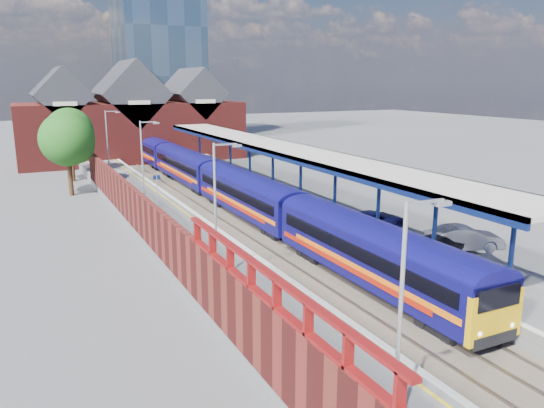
{
  "coord_description": "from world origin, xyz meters",
  "views": [
    {
      "loc": [
        -15.13,
        -18.03,
        10.89
      ],
      "look_at": [
        0.53,
        14.02,
        2.6
      ],
      "focal_mm": 35.0,
      "sensor_mm": 36.0,
      "label": 1
    }
  ],
  "objects_px": {
    "platform_sign": "(157,185)",
    "parked_car_silver": "(464,238)",
    "train": "(214,177)",
    "lamp_post_b": "(218,204)",
    "lamp_post_c": "(144,161)",
    "lamp_post_d": "(109,140)",
    "parked_car_dark": "(438,245)",
    "lamp_post_a": "(404,312)",
    "parked_car_blue": "(375,220)"
  },
  "relations": [
    {
      "from": "lamp_post_b",
      "to": "parked_car_dark",
      "type": "distance_m",
      "value": 13.46
    },
    {
      "from": "parked_car_blue",
      "to": "parked_car_silver",
      "type": "bearing_deg",
      "value": -164.7
    },
    {
      "from": "lamp_post_b",
      "to": "parked_car_blue",
      "type": "relative_size",
      "value": 1.48
    },
    {
      "from": "lamp_post_c",
      "to": "lamp_post_d",
      "type": "height_order",
      "value": "same"
    },
    {
      "from": "train",
      "to": "lamp_post_a",
      "type": "xyz_separation_m",
      "value": [
        -7.86,
        -36.38,
        2.87
      ]
    },
    {
      "from": "lamp_post_c",
      "to": "parked_car_dark",
      "type": "xyz_separation_m",
      "value": [
        12.9,
        -17.76,
        -3.4
      ]
    },
    {
      "from": "lamp_post_c",
      "to": "parked_car_dark",
      "type": "distance_m",
      "value": 22.21
    },
    {
      "from": "parked_car_blue",
      "to": "train",
      "type": "bearing_deg",
      "value": 11.63
    },
    {
      "from": "lamp_post_d",
      "to": "platform_sign",
      "type": "relative_size",
      "value": 2.8
    },
    {
      "from": "train",
      "to": "platform_sign",
      "type": "xyz_separation_m",
      "value": [
        -6.49,
        -4.38,
        0.57
      ]
    },
    {
      "from": "lamp_post_d",
      "to": "parked_car_blue",
      "type": "bearing_deg",
      "value": -65.27
    },
    {
      "from": "lamp_post_a",
      "to": "parked_car_dark",
      "type": "distance_m",
      "value": 18.1
    },
    {
      "from": "lamp_post_b",
      "to": "parked_car_dark",
      "type": "bearing_deg",
      "value": -7.78
    },
    {
      "from": "lamp_post_d",
      "to": "parked_car_dark",
      "type": "distance_m",
      "value": 36.3
    },
    {
      "from": "lamp_post_a",
      "to": "lamp_post_c",
      "type": "relative_size",
      "value": 1.0
    },
    {
      "from": "platform_sign",
      "to": "train",
      "type": "bearing_deg",
      "value": 34.03
    },
    {
      "from": "platform_sign",
      "to": "parked_car_silver",
      "type": "xyz_separation_m",
      "value": [
        13.5,
        -19.82,
        -0.95
      ]
    },
    {
      "from": "platform_sign",
      "to": "parked_car_silver",
      "type": "height_order",
      "value": "platform_sign"
    },
    {
      "from": "train",
      "to": "lamp_post_a",
      "type": "relative_size",
      "value": 9.41
    },
    {
      "from": "lamp_post_d",
      "to": "parked_car_dark",
      "type": "bearing_deg",
      "value": -69.09
    },
    {
      "from": "parked_car_blue",
      "to": "parked_car_dark",
      "type": "bearing_deg",
      "value": 177.33
    },
    {
      "from": "lamp_post_b",
      "to": "platform_sign",
      "type": "bearing_deg",
      "value": 85.67
    },
    {
      "from": "train",
      "to": "parked_car_dark",
      "type": "xyz_separation_m",
      "value": [
        5.04,
        -24.15,
        -0.53
      ]
    },
    {
      "from": "lamp_post_c",
      "to": "lamp_post_d",
      "type": "relative_size",
      "value": 1.0
    },
    {
      "from": "lamp_post_c",
      "to": "parked_car_blue",
      "type": "relative_size",
      "value": 1.48
    },
    {
      "from": "train",
      "to": "lamp_post_a",
      "type": "bearing_deg",
      "value": -102.18
    },
    {
      "from": "train",
      "to": "parked_car_blue",
      "type": "relative_size",
      "value": 13.95
    },
    {
      "from": "parked_car_silver",
      "to": "parked_car_blue",
      "type": "relative_size",
      "value": 0.95
    },
    {
      "from": "parked_car_silver",
      "to": "parked_car_dark",
      "type": "height_order",
      "value": "parked_car_silver"
    },
    {
      "from": "platform_sign",
      "to": "parked_car_dark",
      "type": "height_order",
      "value": "platform_sign"
    },
    {
      "from": "parked_car_dark",
      "to": "parked_car_blue",
      "type": "distance_m",
      "value": 5.97
    },
    {
      "from": "train",
      "to": "lamp_post_c",
      "type": "bearing_deg",
      "value": -140.9
    },
    {
      "from": "lamp_post_a",
      "to": "parked_car_dark",
      "type": "bearing_deg",
      "value": 43.49
    },
    {
      "from": "lamp_post_a",
      "to": "lamp_post_d",
      "type": "xyz_separation_m",
      "value": [
        0.0,
        46.0,
        0.0
      ]
    },
    {
      "from": "lamp_post_c",
      "to": "platform_sign",
      "type": "xyz_separation_m",
      "value": [
        1.36,
        2.0,
        -2.3
      ]
    },
    {
      "from": "train",
      "to": "lamp_post_b",
      "type": "bearing_deg",
      "value": -109.34
    },
    {
      "from": "train",
      "to": "lamp_post_c",
      "type": "relative_size",
      "value": 9.41
    },
    {
      "from": "lamp_post_a",
      "to": "parked_car_silver",
      "type": "bearing_deg",
      "value": 39.35
    },
    {
      "from": "lamp_post_a",
      "to": "parked_car_silver",
      "type": "height_order",
      "value": "lamp_post_a"
    },
    {
      "from": "lamp_post_b",
      "to": "lamp_post_c",
      "type": "bearing_deg",
      "value": 90.0
    },
    {
      "from": "lamp_post_c",
      "to": "parked_car_silver",
      "type": "xyz_separation_m",
      "value": [
        14.86,
        -17.82,
        -3.25
      ]
    },
    {
      "from": "platform_sign",
      "to": "parked_car_silver",
      "type": "relative_size",
      "value": 0.55
    },
    {
      "from": "lamp_post_c",
      "to": "lamp_post_d",
      "type": "distance_m",
      "value": 16.0
    },
    {
      "from": "parked_car_dark",
      "to": "parked_car_blue",
      "type": "relative_size",
      "value": 0.86
    },
    {
      "from": "parked_car_blue",
      "to": "lamp_post_a",
      "type": "bearing_deg",
      "value": 141.29
    },
    {
      "from": "train",
      "to": "platform_sign",
      "type": "distance_m",
      "value": 7.86
    },
    {
      "from": "platform_sign",
      "to": "parked_car_blue",
      "type": "xyz_separation_m",
      "value": [
        11.44,
        -13.8,
        -1.03
      ]
    },
    {
      "from": "lamp_post_d",
      "to": "lamp_post_c",
      "type": "bearing_deg",
      "value": -90.0
    },
    {
      "from": "lamp_post_b",
      "to": "parked_car_silver",
      "type": "bearing_deg",
      "value": -6.96
    },
    {
      "from": "lamp_post_d",
      "to": "platform_sign",
      "type": "xyz_separation_m",
      "value": [
        1.36,
        -14.0,
        -2.3
      ]
    }
  ]
}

